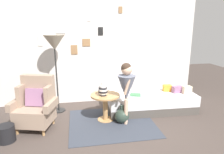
% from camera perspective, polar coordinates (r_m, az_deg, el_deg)
% --- Properties ---
extents(ground_plane, '(12.00, 12.00, 0.00)m').
position_cam_1_polar(ground_plane, '(3.54, 0.36, -17.46)').
color(ground_plane, '#423833').
extents(gallery_wall, '(4.80, 0.12, 2.60)m').
position_cam_1_polar(gallery_wall, '(4.97, -3.82, 7.82)').
color(gallery_wall, silver).
rests_on(gallery_wall, ground).
extents(rug, '(1.63, 1.45, 0.01)m').
position_cam_1_polar(rug, '(4.11, -0.10, -12.61)').
color(rug, '#333842').
rests_on(rug, ground).
extents(armchair, '(0.86, 0.73, 0.97)m').
position_cam_1_polar(armchair, '(4.04, -20.44, -7.30)').
color(armchair, tan).
rests_on(armchair, ground).
extents(daybed, '(1.92, 0.86, 0.40)m').
position_cam_1_polar(daybed, '(4.68, 10.71, -6.78)').
color(daybed, '#4C4742').
rests_on(daybed, ground).
extents(pillow_head, '(0.20, 0.13, 0.16)m').
position_cam_1_polar(pillow_head, '(4.78, 20.12, -3.37)').
color(pillow_head, beige).
rests_on(pillow_head, daybed).
extents(pillow_mid, '(0.23, 0.14, 0.14)m').
position_cam_1_polar(pillow_mid, '(4.77, 17.73, -3.33)').
color(pillow_mid, gray).
rests_on(pillow_mid, daybed).
extents(pillow_back, '(0.19, 0.14, 0.14)m').
position_cam_1_polar(pillow_back, '(4.81, 15.10, -3.00)').
color(pillow_back, orange).
rests_on(pillow_back, daybed).
extents(side_table, '(0.57, 0.57, 0.54)m').
position_cam_1_polar(side_table, '(4.07, -1.87, -6.95)').
color(side_table, tan).
rests_on(side_table, ground).
extents(vase_striped, '(0.18, 0.18, 0.26)m').
position_cam_1_polar(vase_striped, '(3.94, -2.55, -3.69)').
color(vase_striped, black).
rests_on(vase_striped, side_table).
extents(floor_lamp, '(0.44, 0.44, 1.67)m').
position_cam_1_polar(floor_lamp, '(4.42, -15.74, 8.56)').
color(floor_lamp, black).
rests_on(floor_lamp, ground).
extents(person_child, '(0.34, 0.34, 1.20)m').
position_cam_1_polar(person_child, '(3.83, 4.04, -2.30)').
color(person_child, '#D8AD8E').
rests_on(person_child, ground).
extents(book_on_daybed, '(0.26, 0.22, 0.03)m').
position_cam_1_polar(book_on_daybed, '(4.41, 6.55, -4.94)').
color(book_on_daybed, '#428051').
rests_on(book_on_daybed, daybed).
extents(demijohn_near, '(0.28, 0.28, 0.37)m').
position_cam_1_polar(demijohn_near, '(4.07, 2.77, -10.70)').
color(demijohn_near, '#2D3D33').
rests_on(demijohn_near, ground).
extents(magazine_basket, '(0.28, 0.28, 0.28)m').
position_cam_1_polar(magazine_basket, '(3.88, -27.39, -13.81)').
color(magazine_basket, black).
rests_on(magazine_basket, ground).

